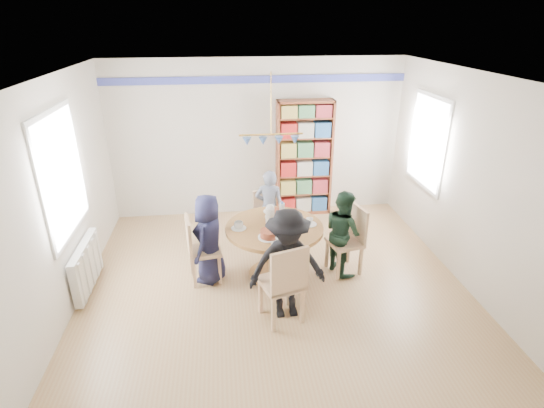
{
  "coord_description": "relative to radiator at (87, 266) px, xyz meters",
  "views": [
    {
      "loc": [
        -0.61,
        -4.61,
        3.29
      ],
      "look_at": [
        0.0,
        0.4,
        1.05
      ],
      "focal_mm": 28.0,
      "sensor_mm": 36.0,
      "label": 1
    }
  ],
  "objects": [
    {
      "name": "ground",
      "position": [
        2.42,
        -0.3,
        -0.35
      ],
      "size": [
        5.0,
        5.0,
        0.0
      ],
      "primitive_type": "plane",
      "color": "#A68657"
    },
    {
      "name": "room_shell",
      "position": [
        2.16,
        0.57,
        1.3
      ],
      "size": [
        5.0,
        5.0,
        5.0
      ],
      "color": "white",
      "rests_on": "ground"
    },
    {
      "name": "radiator",
      "position": [
        0.0,
        0.0,
        0.0
      ],
      "size": [
        0.12,
        1.0,
        0.6
      ],
      "color": "silver",
      "rests_on": "ground"
    },
    {
      "name": "dining_table",
      "position": [
        2.44,
        0.04,
        0.21
      ],
      "size": [
        1.3,
        1.3,
        0.75
      ],
      "color": "olive",
      "rests_on": "ground"
    },
    {
      "name": "chair_left",
      "position": [
        1.43,
        0.05,
        0.16
      ],
      "size": [
        0.47,
        0.47,
        0.93
      ],
      "color": "tan",
      "rests_on": "ground"
    },
    {
      "name": "chair_right",
      "position": [
        3.49,
        0.05,
        0.18
      ],
      "size": [
        0.51,
        0.51,
        0.96
      ],
      "color": "tan",
      "rests_on": "ground"
    },
    {
      "name": "chair_far",
      "position": [
        2.45,
        1.02,
        0.11
      ],
      "size": [
        0.44,
        0.44,
        0.84
      ],
      "color": "tan",
      "rests_on": "ground"
    },
    {
      "name": "chair_near",
      "position": [
        2.43,
        -0.96,
        0.21
      ],
      "size": [
        0.57,
        0.57,
        1.03
      ],
      "color": "tan",
      "rests_on": "ground"
    },
    {
      "name": "person_left",
      "position": [
        1.58,
        0.05,
        0.27
      ],
      "size": [
        0.59,
        0.7,
        1.23
      ],
      "primitive_type": "imported",
      "rotation": [
        0.0,
        0.0,
        -1.95
      ],
      "color": "#171833",
      "rests_on": "ground"
    },
    {
      "name": "person_right",
      "position": [
        3.39,
        0.06,
        0.25
      ],
      "size": [
        0.61,
        0.69,
        1.19
      ],
      "primitive_type": "imported",
      "rotation": [
        0.0,
        0.0,
        1.87
      ],
      "color": "#172E20",
      "rests_on": "ground"
    },
    {
      "name": "person_far",
      "position": [
        2.48,
        0.97,
        0.25
      ],
      "size": [
        0.49,
        0.38,
        1.21
      ],
      "primitive_type": "imported",
      "rotation": [
        0.0,
        0.0,
        2.91
      ],
      "color": "gray",
      "rests_on": "ground"
    },
    {
      "name": "person_near",
      "position": [
        2.48,
        -0.81,
        0.34
      ],
      "size": [
        0.91,
        0.55,
        1.37
      ],
      "primitive_type": "imported",
      "rotation": [
        0.0,
        0.0,
        0.04
      ],
      "color": "black",
      "rests_on": "ground"
    },
    {
      "name": "bookshelf",
      "position": [
        3.22,
        2.04,
        0.65
      ],
      "size": [
        0.97,
        0.29,
        2.03
      ],
      "color": "brown",
      "rests_on": "ground"
    },
    {
      "name": "tableware",
      "position": [
        2.42,
        0.07,
        0.47
      ],
      "size": [
        1.14,
        1.14,
        0.3
      ],
      "color": "white",
      "rests_on": "dining_table"
    }
  ]
}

